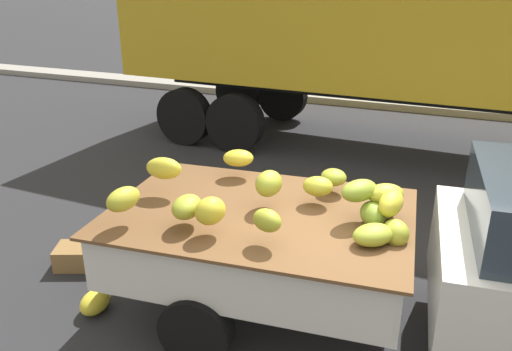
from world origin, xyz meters
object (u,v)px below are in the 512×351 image
semi_trailer (460,10)px  produce_crate (80,256)px  fallen_banana_bunch_near_tailgate (95,302)px  pickup_truck (479,261)px

semi_trailer → produce_crate: 6.93m
semi_trailer → produce_crate: (-3.57, -5.42, -2.42)m
fallen_banana_bunch_near_tailgate → produce_crate: bearing=138.2°
pickup_truck → produce_crate: pickup_truck is taller
semi_trailer → produce_crate: size_ratio=23.24×
pickup_truck → produce_crate: size_ratio=9.62×
pickup_truck → semi_trailer: semi_trailer is taller
fallen_banana_bunch_near_tailgate → produce_crate: 0.95m
fallen_banana_bunch_near_tailgate → produce_crate: produce_crate is taller
semi_trailer → fallen_banana_bunch_near_tailgate: bearing=-113.1°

